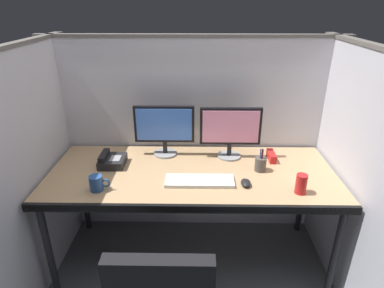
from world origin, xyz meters
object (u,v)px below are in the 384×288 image
keyboard_main (200,181)px  desk_phone (112,161)px  pen_cup (261,164)px  monitor_right (230,129)px  soda_can (301,184)px  monitor_left (164,127)px  desk (192,179)px  red_stapler (271,156)px  computer_mouse (246,183)px  coffee_mug (97,183)px

keyboard_main → desk_phone: 0.65m
pen_cup → monitor_right: bearing=132.8°
monitor_right → soda_can: (0.38, -0.48, -0.15)m
monitor_right → soda_can: 0.63m
monitor_left → desk: bearing=-53.8°
keyboard_main → red_stapler: (0.51, 0.33, 0.02)m
monitor_right → soda_can: bearing=-51.5°
monitor_right → computer_mouse: size_ratio=4.48×
pen_cup → soda_can: size_ratio=1.34×
keyboard_main → desk_phone: desk_phone is taller
monitor_right → pen_cup: size_ratio=2.63×
soda_can → desk_phone: bearing=164.4°
monitor_left → soda_can: (0.85, -0.51, -0.15)m
coffee_mug → pen_cup: size_ratio=0.77×
coffee_mug → pen_cup: 1.06m
desk → coffee_mug: bearing=-158.4°
computer_mouse → soda_can: soda_can is taller
monitor_left → keyboard_main: size_ratio=1.00×
coffee_mug → pen_cup: (1.02, 0.26, 0.00)m
red_stapler → soda_can: size_ratio=1.23×
monitor_left → red_stapler: bearing=-5.6°
computer_mouse → soda_can: 0.32m
monitor_right → pen_cup: 0.33m
keyboard_main → soda_can: soda_can is taller
desk → pen_cup: size_ratio=11.64×
soda_can → pen_cup: bearing=124.8°
desk → monitor_right: monitor_right is taller
desk → monitor_left: bearing=126.2°
coffee_mug → desk: bearing=21.6°
computer_mouse → soda_can: bearing=-14.4°
desk_phone → red_stapler: bearing=5.1°
computer_mouse → soda_can: size_ratio=0.79×
red_stapler → soda_can: 0.44m
keyboard_main → desk_phone: size_ratio=2.26×
keyboard_main → pen_cup: 0.44m
monitor_left → coffee_mug: (-0.36, -0.50, -0.17)m
monitor_right → keyboard_main: bearing=-120.4°
keyboard_main → computer_mouse: size_ratio=4.48×
desk → coffee_mug: (-0.57, -0.22, 0.10)m
red_stapler → pen_cup: 0.20m
desk → desk_phone: (-0.56, 0.10, 0.08)m
desk_phone → soda_can: bearing=-15.6°
computer_mouse → soda_can: (0.31, -0.08, 0.04)m
desk → computer_mouse: 0.38m
coffee_mug → monitor_left: bearing=53.8°
computer_mouse → keyboard_main: bearing=174.3°
computer_mouse → coffee_mug: (-0.90, -0.07, 0.03)m
pen_cup → soda_can: bearing=-55.2°
keyboard_main → coffee_mug: 0.63m
monitor_right → keyboard_main: 0.47m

